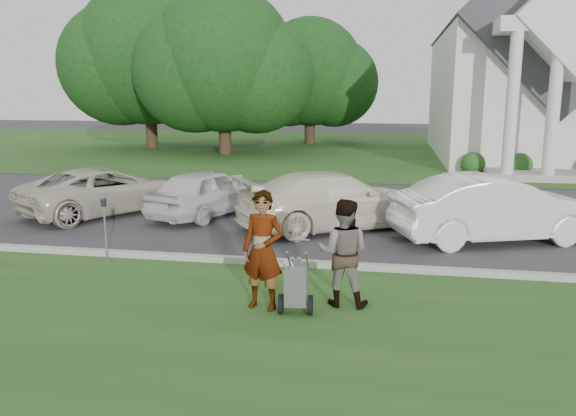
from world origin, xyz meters
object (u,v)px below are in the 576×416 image
(striping_cart, at_px, (296,288))
(church, at_px, (527,50))
(tree_back, at_px, (310,77))
(car_a, at_px, (105,191))
(car_c, at_px, (334,200))
(tree_left, at_px, (223,67))
(person_left, at_px, (263,251))
(car_d, at_px, (495,209))
(person_right, at_px, (343,253))
(car_b, at_px, (208,192))
(tree_far, at_px, (148,61))
(parking_meter_near, at_px, (105,221))

(striping_cart, bearing_deg, church, 65.97)
(tree_back, height_order, car_a, tree_back)
(car_c, bearing_deg, tree_left, -7.26)
(striping_cart, xyz_separation_m, person_left, (-0.58, 0.14, 0.56))
(car_d, bearing_deg, person_right, 126.39)
(car_b, bearing_deg, person_right, 145.37)
(tree_back, xyz_separation_m, car_b, (0.50, -24.89, -4.02))
(car_a, bearing_deg, car_d, -155.27)
(person_right, distance_m, car_a, 9.96)
(church, xyz_separation_m, person_right, (-7.94, -24.56, -5.02))
(tree_back, xyz_separation_m, car_c, (4.36, -25.81, -3.96))
(person_left, relative_size, car_a, 0.40)
(tree_left, distance_m, car_c, 20.15)
(church, relative_size, tree_back, 2.51)
(car_b, relative_size, car_c, 0.79)
(tree_back, height_order, car_c, tree_back)
(church, bearing_deg, person_right, -107.91)
(tree_far, bearing_deg, tree_back, 26.56)
(church, distance_m, tree_back, 14.77)
(tree_far, distance_m, car_c, 25.76)
(car_c, bearing_deg, car_a, 52.14)
(tree_left, relative_size, car_a, 2.11)
(car_b, height_order, car_d, car_d)
(church, xyz_separation_m, car_a, (-15.66, -18.27, -5.24))
(parking_meter_near, xyz_separation_m, car_b, (0.70, 4.84, -0.18))
(person_right, distance_m, car_d, 5.95)
(striping_cart, distance_m, car_d, 6.82)
(parking_meter_near, bearing_deg, person_left, -27.88)
(car_a, height_order, car_d, car_d)
(car_b, distance_m, car_c, 3.96)
(parking_meter_near, height_order, car_c, car_c)
(car_b, xyz_separation_m, car_d, (7.86, -1.59, 0.11))
(tree_far, distance_m, parking_meter_near, 27.04)
(tree_back, distance_m, striping_cart, 32.55)
(person_right, height_order, car_d, person_right)
(tree_back, relative_size, person_left, 4.78)
(striping_cart, xyz_separation_m, person_right, (0.72, 0.54, 0.48))
(car_c, bearing_deg, person_right, 154.86)
(striping_cart, bearing_deg, person_left, 161.78)
(person_left, height_order, person_right, person_left)
(tree_back, bearing_deg, tree_far, -153.44)
(car_d, bearing_deg, tree_back, -2.47)
(tree_far, bearing_deg, tree_left, -26.56)
(tree_back, distance_m, car_b, 25.22)
(striping_cart, bearing_deg, car_a, 130.69)
(person_left, xyz_separation_m, car_c, (0.58, 6.03, -0.24))
(parking_meter_near, bearing_deg, church, 59.98)
(car_a, distance_m, car_b, 3.16)
(church, bearing_deg, tree_far, 175.34)
(person_left, bearing_deg, striping_cart, -0.89)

